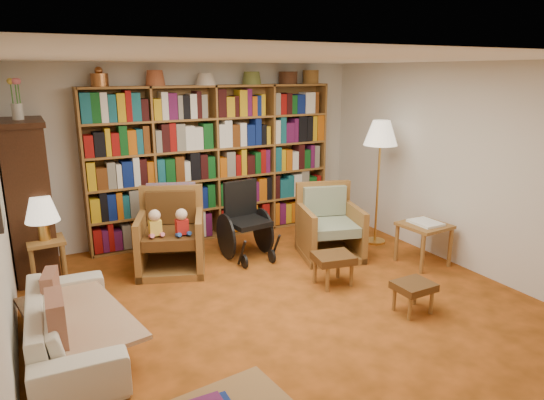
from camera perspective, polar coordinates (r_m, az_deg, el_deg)
floor at (r=5.32m, az=0.84°, el=-11.77°), size 5.00×5.00×0.00m
ceiling at (r=4.75m, az=0.96°, el=16.28°), size 5.00×5.00×0.00m
wall_back at (r=7.14m, az=-8.72°, el=5.60°), size 5.00×0.00×5.00m
wall_front at (r=3.04m, az=24.20°, el=-8.51°), size 5.00×0.00×5.00m
wall_right at (r=6.43m, az=20.94°, el=3.76°), size 0.00×5.00×5.00m
bookshelf at (r=7.06m, az=-6.70°, el=4.91°), size 3.60×0.30×2.42m
curio_cabinet at (r=6.34m, az=-26.68°, el=0.24°), size 0.50×0.95×2.40m
sofa at (r=4.69m, az=-22.41°, el=-13.29°), size 1.81×0.77×0.52m
sofa_throw at (r=4.67m, az=-21.84°, el=-12.78°), size 1.00×1.52×0.04m
cushion_left at (r=4.92m, az=-24.57°, el=-9.71°), size 0.18×0.36×0.35m
cushion_right at (r=4.29m, az=-23.96°, el=-13.36°), size 0.14×0.42×0.41m
side_table_lamp at (r=6.06m, az=-24.97°, el=-5.56°), size 0.41×0.41×0.56m
table_lamp at (r=5.92m, az=-25.49°, el=-1.13°), size 0.37×0.37×0.50m
armchair_leather at (r=6.17m, az=-12.09°, el=-4.11°), size 1.07×1.07×1.01m
armchair_sage at (r=6.50m, az=6.38°, el=-3.34°), size 0.96×0.97×0.94m
wheelchair at (r=6.40m, az=-3.19°, el=-2.70°), size 0.57×0.80×0.99m
floor_lamp at (r=6.81m, az=12.66°, el=7.12°), size 0.46×0.46×1.74m
side_table_papers at (r=6.40m, az=17.47°, el=-3.38°), size 0.57×0.57×0.56m
footstool_a at (r=5.61m, az=7.24°, el=-7.02°), size 0.50×0.44×0.37m
footstool_b at (r=5.18m, az=16.33°, el=-9.92°), size 0.39×0.33×0.32m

